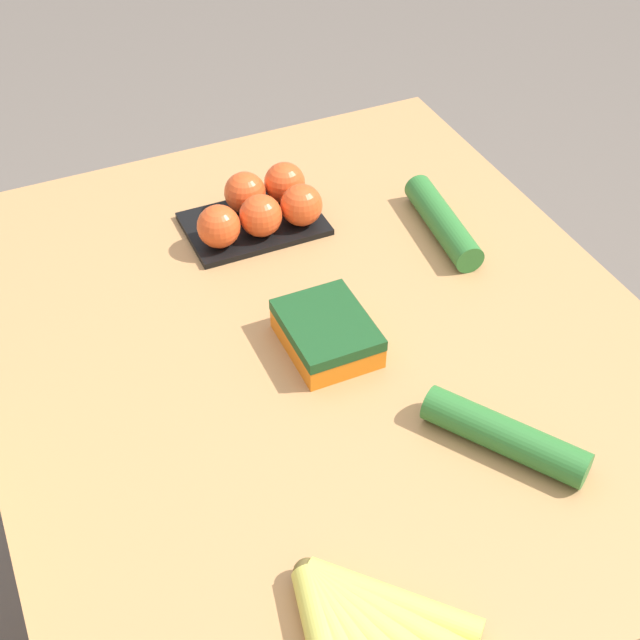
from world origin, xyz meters
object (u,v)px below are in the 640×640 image
(banana_bunch, at_px, (363,632))
(cucumber_near, at_px, (505,436))
(cucumber_far, at_px, (443,222))
(tomato_pack, at_px, (261,208))
(carrot_bag, at_px, (326,331))

(banana_bunch, relative_size, cucumber_near, 1.04)
(cucumber_far, bearing_deg, cucumber_near, 159.75)
(cucumber_near, bearing_deg, banana_bunch, 120.18)
(banana_bunch, relative_size, cucumber_far, 0.97)
(tomato_pack, bearing_deg, banana_bunch, 166.65)
(banana_bunch, distance_m, cucumber_near, 0.31)
(banana_bunch, height_order, carrot_bag, carrot_bag)
(tomato_pack, height_order, carrot_bag, tomato_pack)
(tomato_pack, relative_size, carrot_bag, 1.53)
(tomato_pack, bearing_deg, carrot_bag, 175.89)
(banana_bunch, height_order, tomato_pack, tomato_pack)
(cucumber_near, bearing_deg, carrot_bag, 25.94)
(cucumber_near, xyz_separation_m, cucumber_far, (0.41, -0.15, 0.00))
(cucumber_far, bearing_deg, carrot_bag, 120.13)
(tomato_pack, distance_m, cucumber_near, 0.56)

